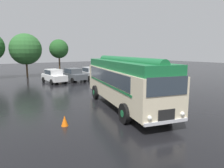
# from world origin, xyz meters

# --- Properties ---
(ground_plane) EXTENTS (120.00, 120.00, 0.00)m
(ground_plane) POSITION_xyz_m (0.00, 0.00, 0.00)
(ground_plane) COLOR black
(vintage_bus) EXTENTS (4.95, 10.38, 3.49)m
(vintage_bus) POSITION_xyz_m (-0.72, 0.50, 1.89)
(vintage_bus) COLOR beige
(vintage_bus) RESTS_ON ground
(car_near_left) EXTENTS (2.20, 4.32, 1.66)m
(car_near_left) POSITION_xyz_m (-1.23, 14.00, 0.85)
(car_near_left) COLOR silver
(car_near_left) RESTS_ON ground
(car_mid_left) EXTENTS (2.21, 4.32, 1.66)m
(car_mid_left) POSITION_xyz_m (1.36, 13.95, 0.85)
(car_mid_left) COLOR #4C5156
(car_mid_left) RESTS_ON ground
(car_mid_right) EXTENTS (2.07, 4.26, 1.66)m
(car_mid_right) POSITION_xyz_m (4.09, 14.32, 0.85)
(car_mid_right) COLOR #B7BABF
(car_mid_right) RESTS_ON ground
(box_van) EXTENTS (2.70, 5.91, 2.50)m
(box_van) POSITION_xyz_m (6.99, 14.41, 1.36)
(box_van) COLOR silver
(box_van) RESTS_ON ground
(tree_centre) EXTENTS (4.61, 4.61, 6.48)m
(tree_centre) POSITION_xyz_m (-2.76, 21.76, 4.11)
(tree_centre) COLOR #4C3823
(tree_centre) RESTS_ON ground
(tree_right_of_centre) EXTENTS (2.95, 2.95, 5.72)m
(tree_right_of_centre) POSITION_xyz_m (1.92, 20.66, 4.31)
(tree_right_of_centre) COLOR #4C3823
(tree_right_of_centre) RESTS_ON ground
(traffic_cone) EXTENTS (0.36, 0.36, 0.55)m
(traffic_cone) POSITION_xyz_m (-5.57, -0.71, 0.28)
(traffic_cone) COLOR orange
(traffic_cone) RESTS_ON ground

